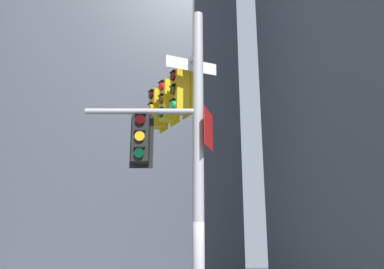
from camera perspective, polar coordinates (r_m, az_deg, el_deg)
signal_pole_assembly at (r=9.13m, az=-2.35°, el=0.43°), size 2.85×2.71×7.10m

